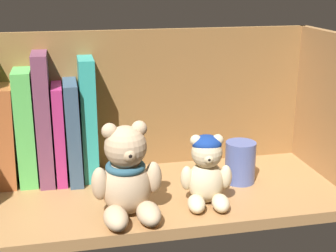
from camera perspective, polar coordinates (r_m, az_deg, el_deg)
shelf_board at (r=89.87cm, az=-2.49°, el=-8.36°), size 69.83×27.41×2.00cm
shelf_back_panel at (r=98.41cm, az=-4.03°, el=2.49°), size 72.23×1.20×29.61cm
shelf_side_panel_right at (r=97.11cm, az=18.64°, el=1.40°), size 1.60×29.81×29.61cm
book_3 at (r=95.81cm, az=-18.13°, el=-0.93°), size 3.58×10.05×18.74cm
book_4 at (r=95.08cm, az=-16.11°, el=-0.01°), size 3.25×10.14×21.44cm
book_5 at (r=94.46cm, az=-14.19°, el=1.00°), size 2.71×11.90×24.47cm
book_6 at (r=95.24cm, az=-12.48°, el=-0.62°), size 1.89×11.90×18.51cm
book_7 at (r=95.15cm, az=-10.98°, el=-0.35°), size 2.67×13.47×19.15cm
book_8 at (r=94.65cm, az=-9.26°, el=0.94°), size 2.81×10.03×23.21cm
teddy_bear_larger at (r=79.28cm, az=-4.80°, el=-5.93°), size 11.51×11.74×15.70cm
teddy_bear_smaller at (r=83.73cm, az=4.49°, el=-5.30°), size 9.03×9.32×12.20cm
pillar_candle at (r=93.60cm, az=8.37°, el=-4.16°), size 5.69×5.69×7.88cm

